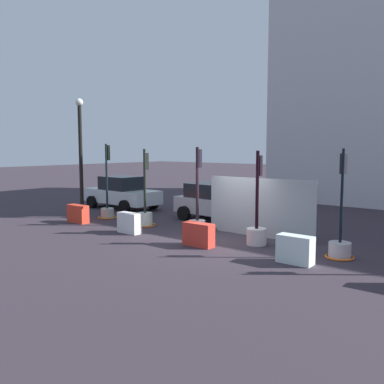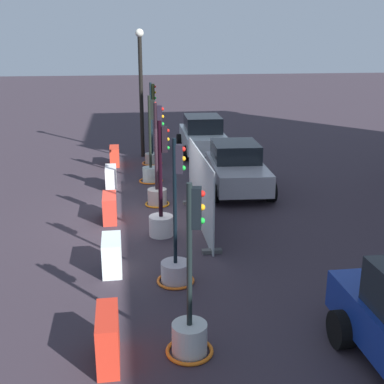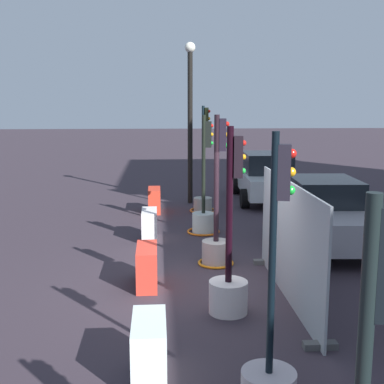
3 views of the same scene
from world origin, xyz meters
TOP-DOWN VIEW (x-y plane):
  - ground_plane at (0.00, 0.00)m, footprint 120.00×120.00m
  - traffic_light_0 at (-6.83, 0.45)m, footprint 0.88×0.88m
  - traffic_light_1 at (-4.09, 0.23)m, footprint 0.91×0.91m
  - traffic_light_2 at (-1.31, 0.27)m, footprint 0.80×0.80m
  - traffic_light_3 at (1.32, 0.18)m, footprint 0.66×0.66m
  - traffic_light_4 at (4.12, 0.28)m, footprint 0.84×0.84m
  - traffic_light_5 at (6.75, 0.23)m, footprint 0.83×0.83m
  - construction_barrier_0 at (-6.87, -1.15)m, footprint 1.10×0.40m
  - construction_barrier_1 at (-3.44, -1.25)m, footprint 0.98×0.40m
  - construction_barrier_2 at (-0.06, -1.24)m, footprint 1.10×0.40m
  - construction_barrier_3 at (3.36, -1.13)m, footprint 1.02×0.44m
  - construction_barrier_4 at (6.80, -1.15)m, footprint 1.09×0.37m
  - car_silver_hatchback at (-2.54, 3.15)m, footprint 3.98×2.34m
  - car_white_van at (-8.64, 2.93)m, footprint 4.50×2.33m
  - street_lamp_post at (-8.30, 0.11)m, footprint 0.36×0.36m
  - site_fence_panel at (0.74, 1.34)m, footprint 4.37×0.50m

SIDE VIEW (x-z plane):
  - ground_plane at x=0.00m, z-range 0.00..0.00m
  - construction_barrier_0 at x=-6.87m, z-range 0.00..0.78m
  - construction_barrier_2 at x=-0.06m, z-range 0.00..0.78m
  - construction_barrier_1 at x=-3.44m, z-range 0.00..0.79m
  - construction_barrier_3 at x=3.36m, z-range 0.00..0.81m
  - construction_barrier_4 at x=6.80m, z-range 0.00..0.89m
  - traffic_light_4 at x=4.12m, z-range -1.14..2.10m
  - traffic_light_5 at x=6.75m, z-range -1.01..2.04m
  - traffic_light_1 at x=-4.09m, z-range -1.07..2.15m
  - traffic_light_0 at x=-6.83m, z-range -1.17..2.26m
  - traffic_light_3 at x=1.32m, z-range -0.99..2.18m
  - traffic_light_2 at x=-1.31m, z-range -1.02..2.27m
  - car_silver_hatchback at x=-2.54m, z-range 0.00..1.65m
  - car_white_van at x=-8.64m, z-range -0.02..1.72m
  - site_fence_panel at x=0.74m, z-range -0.04..2.12m
  - street_lamp_post at x=-8.30m, z-range 0.46..6.02m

